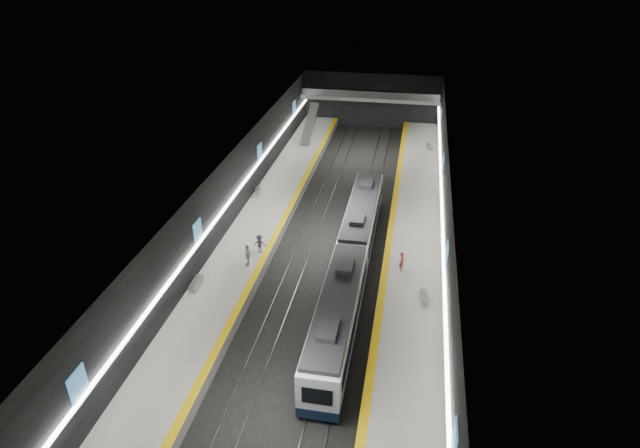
% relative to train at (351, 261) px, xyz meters
% --- Properties ---
extents(ground, '(70.00, 70.00, 0.00)m').
position_rel_train_xyz_m(ground, '(-2.50, 6.32, -2.20)').
color(ground, black).
rests_on(ground, ground).
extents(ceiling, '(20.00, 70.00, 0.04)m').
position_rel_train_xyz_m(ceiling, '(-2.50, 6.32, 5.80)').
color(ceiling, beige).
rests_on(ceiling, wall_left).
extents(wall_left, '(0.04, 70.00, 8.00)m').
position_rel_train_xyz_m(wall_left, '(-12.50, 6.32, 1.80)').
color(wall_left, black).
rests_on(wall_left, ground).
extents(wall_right, '(0.04, 70.00, 8.00)m').
position_rel_train_xyz_m(wall_right, '(7.50, 6.32, 1.80)').
color(wall_right, black).
rests_on(wall_right, ground).
extents(wall_back, '(20.00, 0.04, 8.00)m').
position_rel_train_xyz_m(wall_back, '(-2.50, 41.32, 1.80)').
color(wall_back, black).
rests_on(wall_back, ground).
extents(platform_left, '(5.00, 70.00, 1.00)m').
position_rel_train_xyz_m(platform_left, '(-10.00, 6.32, -1.70)').
color(platform_left, slate).
rests_on(platform_left, ground).
extents(tile_surface_left, '(5.00, 70.00, 0.02)m').
position_rel_train_xyz_m(tile_surface_left, '(-10.00, 6.32, -1.19)').
color(tile_surface_left, '#B3B3AE').
rests_on(tile_surface_left, platform_left).
extents(tactile_strip_left, '(0.60, 70.00, 0.02)m').
position_rel_train_xyz_m(tactile_strip_left, '(-7.80, 6.32, -1.18)').
color(tactile_strip_left, yellow).
rests_on(tactile_strip_left, platform_left).
extents(platform_right, '(5.00, 70.00, 1.00)m').
position_rel_train_xyz_m(platform_right, '(5.00, 6.32, -1.70)').
color(platform_right, slate).
rests_on(platform_right, ground).
extents(tile_surface_right, '(5.00, 70.00, 0.02)m').
position_rel_train_xyz_m(tile_surface_right, '(5.00, 6.32, -1.19)').
color(tile_surface_right, '#B3B3AE').
rests_on(tile_surface_right, platform_right).
extents(tactile_strip_right, '(0.60, 70.00, 0.02)m').
position_rel_train_xyz_m(tactile_strip_right, '(2.80, 6.32, -1.18)').
color(tactile_strip_right, yellow).
rests_on(tactile_strip_right, platform_right).
extents(rails, '(6.52, 70.00, 0.12)m').
position_rel_train_xyz_m(rails, '(-2.50, 6.32, -2.14)').
color(rails, gray).
rests_on(rails, ground).
extents(train, '(2.69, 30.04, 3.60)m').
position_rel_train_xyz_m(train, '(0.00, 0.00, 0.00)').
color(train, '#0E1D33').
rests_on(train, ground).
extents(ad_posters, '(19.94, 53.50, 2.20)m').
position_rel_train_xyz_m(ad_posters, '(-2.50, 7.32, 2.30)').
color(ad_posters, '#4188C4').
rests_on(ad_posters, wall_left).
extents(cove_light_left, '(0.25, 68.60, 0.12)m').
position_rel_train_xyz_m(cove_light_left, '(-12.30, 6.32, 1.60)').
color(cove_light_left, white).
rests_on(cove_light_left, wall_left).
extents(cove_light_right, '(0.25, 68.60, 0.12)m').
position_rel_train_xyz_m(cove_light_right, '(7.30, 6.32, 1.60)').
color(cove_light_right, white).
rests_on(cove_light_right, wall_right).
extents(mezzanine_bridge, '(20.00, 3.00, 1.50)m').
position_rel_train_xyz_m(mezzanine_bridge, '(-2.50, 39.24, 2.84)').
color(mezzanine_bridge, gray).
rests_on(mezzanine_bridge, wall_left).
extents(escalator, '(1.20, 7.50, 3.92)m').
position_rel_train_xyz_m(escalator, '(-10.00, 32.32, 0.70)').
color(escalator, '#99999E').
rests_on(escalator, platform_left).
extents(bench_left_near, '(0.63, 2.05, 0.50)m').
position_rel_train_xyz_m(bench_left_near, '(-12.00, -4.16, -0.95)').
color(bench_left_near, '#99999E').
rests_on(bench_left_near, platform_left).
extents(bench_left_far, '(0.88, 1.98, 0.47)m').
position_rel_train_xyz_m(bench_left_far, '(-12.00, 13.31, -0.96)').
color(bench_left_far, '#99999E').
rests_on(bench_left_far, platform_left).
extents(bench_right_near, '(0.64, 1.83, 0.44)m').
position_rel_train_xyz_m(bench_right_near, '(6.10, -2.60, -0.98)').
color(bench_right_near, '#99999E').
rests_on(bench_right_near, platform_right).
extents(bench_right_far, '(0.85, 1.93, 0.46)m').
position_rel_train_xyz_m(bench_right_far, '(6.31, 30.95, -0.97)').
color(bench_right_far, '#99999E').
rests_on(bench_right_far, platform_right).
extents(passenger_right_a, '(0.49, 0.68, 1.76)m').
position_rel_train_xyz_m(passenger_right_a, '(4.13, 1.22, -0.32)').
color(passenger_right_a, '#AC4640').
rests_on(passenger_right_a, platform_right).
extents(passenger_left_a, '(0.67, 1.23, 1.98)m').
position_rel_train_xyz_m(passenger_left_a, '(-8.79, -0.35, -0.21)').
color(passenger_left_a, silver).
rests_on(passenger_left_a, platform_left).
extents(passenger_left_b, '(1.12, 0.69, 1.69)m').
position_rel_train_xyz_m(passenger_left_b, '(-8.39, 1.90, -0.35)').
color(passenger_left_b, '#3A3940').
rests_on(passenger_left_b, platform_left).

